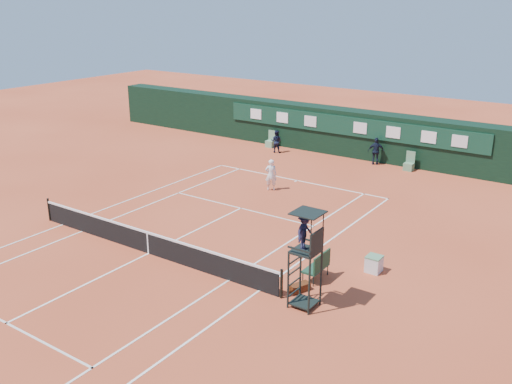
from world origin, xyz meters
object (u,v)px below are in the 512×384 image
tennis_net (148,242)px  umpire_chair (306,239)px  player (271,175)px  cooler (374,264)px  player_bench (318,265)px

tennis_net → umpire_chair: bearing=-0.2°
tennis_net → player: player is taller
cooler → player_bench: bearing=-128.6°
umpire_chair → player_bench: 2.74m
tennis_net → player: 9.65m
umpire_chair → cooler: size_ratio=5.30×
umpire_chair → cooler: 4.40m
cooler → player: size_ratio=0.38×
tennis_net → player_bench: 7.06m
player_bench → player: (-7.13, 7.72, 0.26)m
tennis_net → cooler: bearing=24.3°
umpire_chair → player_bench: (-0.52, 1.95, -1.86)m
player_bench → cooler: 2.31m
player_bench → player: size_ratio=0.70×
cooler → umpire_chair: bearing=-103.7°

